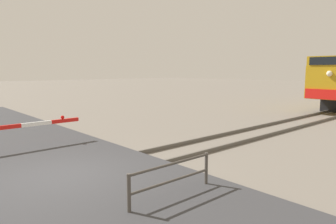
# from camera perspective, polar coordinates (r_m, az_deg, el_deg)

# --- Properties ---
(ground_plane) EXTENTS (160.00, 160.00, 0.00)m
(ground_plane) POSITION_cam_1_polar(r_m,az_deg,el_deg) (8.94, -18.27, -11.94)
(ground_plane) COLOR slate
(rail_track_left) EXTENTS (0.08, 80.00, 0.15)m
(rail_track_left) POSITION_cam_1_polar(r_m,az_deg,el_deg) (9.55, -20.05, -10.27)
(rail_track_left) COLOR #59544C
(rail_track_left) RESTS_ON ground_plane
(rail_track_right) EXTENTS (0.08, 80.00, 0.15)m
(rail_track_right) POSITION_cam_1_polar(r_m,az_deg,el_deg) (8.30, -16.25, -12.87)
(rail_track_right) COLOR #59544C
(rail_track_right) RESTS_ON ground_plane
(road_surface) EXTENTS (36.00, 5.73, 0.17)m
(road_surface) POSITION_cam_1_polar(r_m,az_deg,el_deg) (8.91, -18.29, -11.43)
(road_surface) COLOR #38383A
(road_surface) RESTS_ON ground_plane
(guard_railing) EXTENTS (0.08, 2.37, 0.95)m
(guard_railing) POSITION_cam_1_polar(r_m,az_deg,el_deg) (6.96, 0.72, -11.91)
(guard_railing) COLOR #4C4742
(guard_railing) RESTS_ON ground_plane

